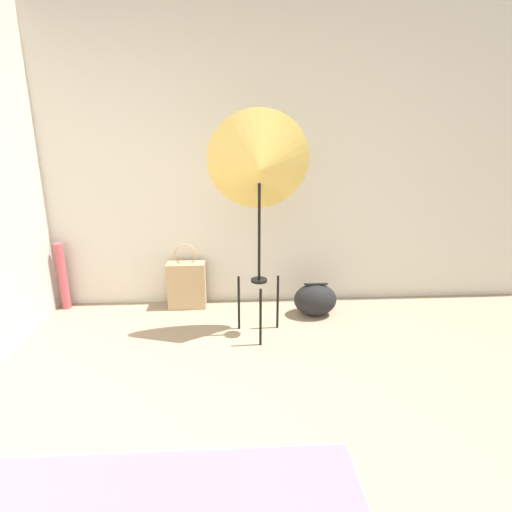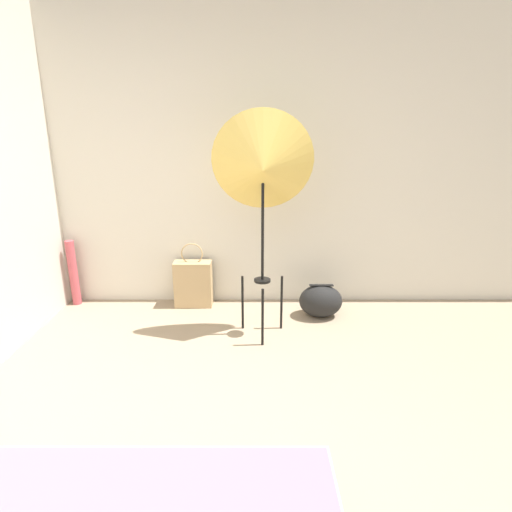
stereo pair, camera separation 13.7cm
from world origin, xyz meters
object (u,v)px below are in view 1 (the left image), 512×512
paper_roll (63,276)px  duffel_bag (315,300)px  tote_bag (187,284)px  photo_umbrella (259,167)px

paper_roll → duffel_bag: bearing=-6.8°
duffel_bag → paper_roll: 2.30m
tote_bag → duffel_bag: size_ratio=1.61×
tote_bag → paper_roll: bearing=178.4°
tote_bag → paper_roll: 1.13m
paper_roll → photo_umbrella: bearing=-18.7°
duffel_bag → paper_roll: (-2.28, 0.27, 0.17)m
photo_umbrella → duffel_bag: bearing=32.0°
photo_umbrella → tote_bag: 1.40m
tote_bag → duffel_bag: 1.18m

